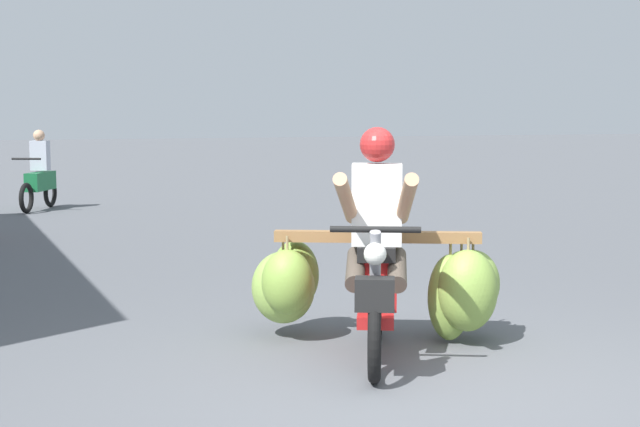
# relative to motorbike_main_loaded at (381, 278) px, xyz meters

# --- Properties ---
(ground_plane) EXTENTS (120.00, 120.00, 0.00)m
(ground_plane) POSITION_rel_motorbike_main_loaded_xyz_m (-0.30, -1.28, -0.49)
(ground_plane) COLOR #56595E
(motorbike_main_loaded) EXTENTS (1.80, 1.98, 1.58)m
(motorbike_main_loaded) POSITION_rel_motorbike_main_loaded_xyz_m (0.00, 0.00, 0.00)
(motorbike_main_loaded) COLOR black
(motorbike_main_loaded) RESTS_ON ground
(motorbike_distant_ahead_right) EXTENTS (0.87, 1.48, 1.40)m
(motorbike_distant_ahead_right) POSITION_rel_motorbike_main_loaded_xyz_m (-1.22, 11.02, 0.08)
(motorbike_distant_ahead_right) COLOR black
(motorbike_distant_ahead_right) RESTS_ON ground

